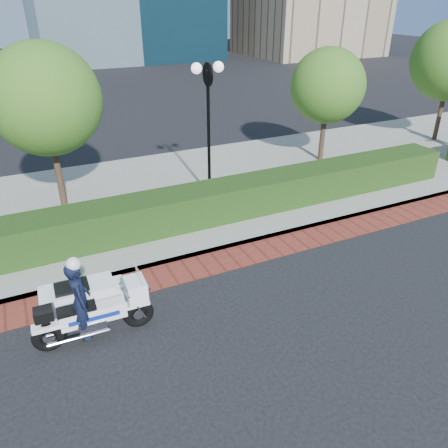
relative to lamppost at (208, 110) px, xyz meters
name	(u,v)px	position (x,y,z in m)	size (l,w,h in m)	color
ground	(262,289)	(-1.00, -5.20, -2.96)	(120.00, 120.00, 0.00)	black
brick_strip	(233,258)	(-1.00, -3.70, -2.95)	(60.00, 1.00, 0.01)	maroon
sidewalk	(173,193)	(-1.00, 0.80, -2.88)	(60.00, 8.00, 0.15)	gray
hedge_main	(200,205)	(-1.00, -1.60, -2.31)	(18.00, 1.20, 1.00)	black
lamppost	(208,110)	(0.00, 0.00, 0.00)	(1.02, 0.70, 4.21)	black
tree_b	(45,100)	(-4.50, 1.30, 0.48)	(3.20, 3.20, 4.89)	#332319
tree_c	(328,86)	(5.50, 1.30, 0.09)	(2.80, 2.80, 4.30)	#332319
police_motorcycle	(85,302)	(-4.85, -4.83, -2.30)	(2.37, 1.67, 1.91)	black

